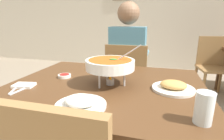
# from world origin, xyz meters

# --- Properties ---
(cafe_rear_partition) EXTENTS (10.00, 0.10, 3.00)m
(cafe_rear_partition) POSITION_xyz_m (0.00, 3.45, 1.50)
(cafe_rear_partition) COLOR beige
(cafe_rear_partition) RESTS_ON ground_plane
(dining_table_main) EXTENTS (1.22, 0.98, 0.74)m
(dining_table_main) POSITION_xyz_m (0.00, 0.00, 0.64)
(dining_table_main) COLOR #51331C
(dining_table_main) RESTS_ON ground_plane
(chair_diner_main) EXTENTS (0.44, 0.44, 0.90)m
(chair_diner_main) POSITION_xyz_m (-0.00, 0.78, 0.51)
(chair_diner_main) COLOR olive
(chair_diner_main) RESTS_ON ground_plane
(diner_main) EXTENTS (0.40, 0.45, 1.31)m
(diner_main) POSITION_xyz_m (0.00, 0.81, 0.75)
(diner_main) COLOR #2D2D38
(diner_main) RESTS_ON ground_plane
(curry_bowl) EXTENTS (0.33, 0.30, 0.26)m
(curry_bowl) POSITION_xyz_m (0.03, -0.01, 0.87)
(curry_bowl) COLOR silver
(curry_bowl) RESTS_ON dining_table_main
(rice_plate) EXTENTS (0.24, 0.24, 0.06)m
(rice_plate) POSITION_xyz_m (-0.02, -0.33, 0.76)
(rice_plate) COLOR white
(rice_plate) RESTS_ON dining_table_main
(appetizer_plate) EXTENTS (0.24, 0.24, 0.06)m
(appetizer_plate) POSITION_xyz_m (0.41, 0.00, 0.76)
(appetizer_plate) COLOR white
(appetizer_plate) RESTS_ON dining_table_main
(sauce_dish) EXTENTS (0.09, 0.09, 0.02)m
(sauce_dish) POSITION_xyz_m (-0.32, 0.05, 0.75)
(sauce_dish) COLOR white
(sauce_dish) RESTS_ON dining_table_main
(napkin_folded) EXTENTS (0.13, 0.10, 0.02)m
(napkin_folded) POSITION_xyz_m (-0.47, -0.18, 0.75)
(napkin_folded) COLOR white
(napkin_folded) RESTS_ON dining_table_main
(fork_utensil) EXTENTS (0.08, 0.16, 0.01)m
(fork_utensil) POSITION_xyz_m (-0.49, -0.23, 0.74)
(fork_utensil) COLOR silver
(fork_utensil) RESTS_ON dining_table_main
(spoon_utensil) EXTENTS (0.03, 0.17, 0.01)m
(spoon_utensil) POSITION_xyz_m (-0.44, -0.23, 0.74)
(spoon_utensil) COLOR silver
(spoon_utensil) RESTS_ON dining_table_main
(drink_glass) EXTENTS (0.07, 0.07, 0.13)m
(drink_glass) POSITION_xyz_m (0.50, -0.33, 0.80)
(drink_glass) COLOR silver
(drink_glass) RESTS_ON dining_table_main
(chair_bg_corner) EXTENTS (0.49, 0.49, 0.90)m
(chair_bg_corner) POSITION_xyz_m (1.12, 1.91, 0.51)
(chair_bg_corner) COLOR olive
(chair_bg_corner) RESTS_ON ground_plane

